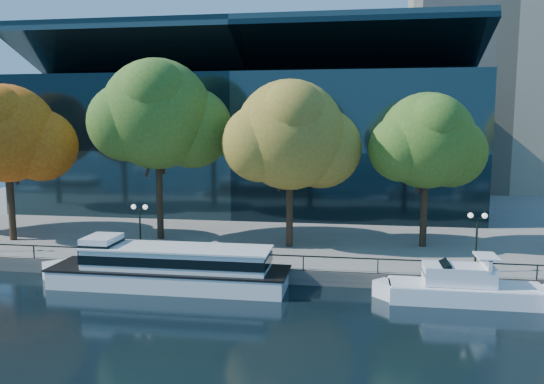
% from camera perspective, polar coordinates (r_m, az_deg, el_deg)
% --- Properties ---
extents(ground, '(160.00, 160.00, 0.00)m').
position_cam_1_polar(ground, '(34.69, -5.57, -11.01)').
color(ground, black).
rests_on(ground, ground).
extents(promenade, '(90.00, 67.08, 1.00)m').
position_cam_1_polar(promenade, '(69.51, 1.88, -1.16)').
color(promenade, slate).
rests_on(promenade, ground).
extents(railing, '(88.20, 0.08, 0.99)m').
position_cam_1_polar(railing, '(37.17, -4.36, -6.62)').
color(railing, black).
rests_on(railing, promenade).
extents(convention_building, '(50.00, 24.57, 21.43)m').
position_cam_1_polar(convention_building, '(64.84, -2.11, 5.32)').
color(convention_building, black).
rests_on(convention_building, ground).
extents(tour_boat, '(17.53, 3.91, 3.33)m').
position_cam_1_polar(tour_boat, '(36.66, -11.62, -7.80)').
color(tour_boat, white).
rests_on(tour_boat, ground).
extents(cruiser_near, '(10.31, 2.66, 2.99)m').
position_cam_1_polar(cruiser_near, '(35.07, 19.47, -9.62)').
color(cruiser_near, white).
rests_on(cruiser_near, ground).
extents(tree_1, '(10.23, 8.39, 13.16)m').
position_cam_1_polar(tree_1, '(49.55, -26.51, 5.45)').
color(tree_1, black).
rests_on(tree_1, promenade).
extents(tree_2, '(11.59, 9.51, 15.30)m').
position_cam_1_polar(tree_2, '(45.86, -12.03, 7.94)').
color(tree_2, black).
rests_on(tree_2, promenade).
extents(tree_3, '(10.90, 8.94, 13.37)m').
position_cam_1_polar(tree_3, '(42.04, 2.16, 5.90)').
color(tree_3, black).
rests_on(tree_3, promenade).
extents(tree_4, '(9.51, 7.80, 12.35)m').
position_cam_1_polar(tree_4, '(43.80, 16.49, 5.09)').
color(tree_4, black).
rests_on(tree_4, promenade).
extents(lamp_1, '(1.26, 0.36, 4.03)m').
position_cam_1_polar(lamp_1, '(40.11, -14.04, -2.79)').
color(lamp_1, black).
rests_on(lamp_1, promenade).
extents(lamp_2, '(1.26, 0.36, 4.03)m').
position_cam_1_polar(lamp_2, '(37.90, 21.18, -3.67)').
color(lamp_2, black).
rests_on(lamp_2, promenade).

